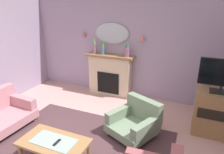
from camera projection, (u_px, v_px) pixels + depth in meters
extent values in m
cube|color=#9E8CA8|center=(128.00, 45.00, 5.46)|extent=(6.58, 0.10, 2.82)
cube|color=#4C3338|center=(78.00, 149.00, 3.68)|extent=(3.20, 2.40, 0.01)
cube|color=beige|center=(110.00, 76.00, 5.74)|extent=(1.20, 0.28, 1.10)
cube|color=black|center=(109.00, 82.00, 5.71)|extent=(0.64, 0.12, 0.60)
cube|color=olive|center=(110.00, 56.00, 5.52)|extent=(1.36, 0.36, 0.06)
cylinder|color=#9E6084|center=(94.00, 49.00, 5.61)|extent=(0.09, 0.09, 0.26)
cone|color=#4C8447|center=(94.00, 41.00, 5.54)|extent=(0.10, 0.10, 0.16)
cylinder|color=#4C7093|center=(103.00, 51.00, 5.53)|extent=(0.11, 0.11, 0.20)
cone|color=#38753D|center=(102.00, 44.00, 5.47)|extent=(0.10, 0.10, 0.16)
cylinder|color=#9E6084|center=(127.00, 52.00, 5.27)|extent=(0.12, 0.12, 0.24)
cone|color=#2D6633|center=(127.00, 45.00, 5.20)|extent=(0.10, 0.10, 0.16)
ellipsoid|color=#B2BCC6|center=(112.00, 34.00, 5.45)|extent=(0.96, 0.06, 0.56)
cone|color=#D17066|center=(83.00, 34.00, 5.74)|extent=(0.14, 0.14, 0.14)
cone|color=#D17066|center=(142.00, 38.00, 5.11)|extent=(0.14, 0.14, 0.14)
cube|color=olive|center=(54.00, 142.00, 3.22)|extent=(1.10, 0.60, 0.04)
cube|color=#8C9E99|center=(54.00, 141.00, 3.22)|extent=(0.72, 0.36, 0.01)
cylinder|color=olive|center=(41.00, 137.00, 3.69)|extent=(0.06, 0.06, 0.40)
cylinder|color=olive|center=(89.00, 152.00, 3.33)|extent=(0.06, 0.06, 0.40)
cube|color=black|center=(57.00, 143.00, 3.16)|extent=(0.04, 0.16, 0.02)
cube|color=#B77A84|center=(22.00, 101.00, 4.58)|extent=(0.76, 0.20, 0.24)
cylinder|color=olive|center=(35.00, 119.00, 4.55)|extent=(0.07, 0.07, 0.10)
cylinder|color=olive|center=(13.00, 112.00, 4.83)|extent=(0.07, 0.07, 0.10)
cube|color=gray|center=(132.00, 128.00, 3.99)|extent=(1.06, 1.06, 0.16)
cube|color=gray|center=(144.00, 109.00, 4.10)|extent=(0.79, 0.48, 0.45)
cube|color=gray|center=(120.00, 113.00, 4.16)|extent=(0.43, 0.71, 0.22)
cube|color=gray|center=(146.00, 127.00, 3.69)|extent=(0.43, 0.71, 0.22)
cylinder|color=olive|center=(108.00, 133.00, 4.06)|extent=(0.06, 0.06, 0.10)
cylinder|color=olive|center=(133.00, 150.00, 3.59)|extent=(0.06, 0.06, 0.10)
cylinder|color=olive|center=(131.00, 120.00, 4.49)|extent=(0.06, 0.06, 0.10)
cylinder|color=olive|center=(156.00, 134.00, 4.02)|extent=(0.06, 0.06, 0.10)
cube|color=olive|center=(215.00, 113.00, 4.02)|extent=(0.80, 0.56, 0.90)
cube|color=black|center=(217.00, 116.00, 3.74)|extent=(0.68, 0.02, 0.20)
cube|color=black|center=(220.00, 92.00, 3.84)|extent=(0.36, 0.24, 0.03)
cylinder|color=black|center=(220.00, 89.00, 3.81)|extent=(0.04, 0.04, 0.10)
cube|color=black|center=(224.00, 73.00, 3.71)|extent=(0.84, 0.04, 0.52)
cube|color=black|center=(224.00, 73.00, 3.69)|extent=(0.80, 0.01, 0.48)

